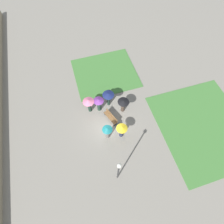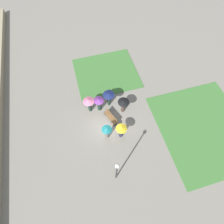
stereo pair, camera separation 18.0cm
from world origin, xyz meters
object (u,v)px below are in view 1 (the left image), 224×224
(lamp_post, at_px, (118,170))
(crowd_person_navy, at_px, (108,96))
(trash_bin, at_px, (109,94))
(crowd_person_pink, at_px, (89,103))
(crowd_person_purple, at_px, (99,103))
(crowd_person_black, at_px, (123,104))
(park_bench, at_px, (111,117))
(crowd_person_teal, at_px, (107,131))
(crowd_person_yellow, at_px, (122,130))

(lamp_post, bearing_deg, crowd_person_navy, 169.41)
(trash_bin, xyz_separation_m, crowd_person_pink, (1.13, -2.38, 1.01))
(crowd_person_navy, height_order, crowd_person_pink, crowd_person_pink)
(crowd_person_purple, xyz_separation_m, crowd_person_pink, (-0.15, -0.97, 0.18))
(crowd_person_purple, bearing_deg, crowd_person_navy, -105.01)
(crowd_person_pink, height_order, crowd_person_black, crowd_person_pink)
(trash_bin, distance_m, crowd_person_purple, 2.08)
(crowd_person_black, bearing_deg, crowd_person_purple, 43.51)
(trash_bin, bearing_deg, park_bench, -11.92)
(crowd_person_teal, bearing_deg, lamp_post, -124.23)
(park_bench, bearing_deg, crowd_person_navy, 150.38)
(park_bench, distance_m, crowd_person_purple, 1.87)
(crowd_person_teal, xyz_separation_m, crowd_person_purple, (-3.20, 0.03, -0.03))
(crowd_person_pink, bearing_deg, crowd_person_teal, 152.01)
(crowd_person_navy, bearing_deg, trash_bin, -116.11)
(crowd_person_teal, distance_m, crowd_person_purple, 3.20)
(lamp_post, bearing_deg, crowd_person_purple, 177.69)
(park_bench, relative_size, lamp_post, 0.38)
(crowd_person_yellow, bearing_deg, park_bench, 91.08)
(crowd_person_navy, bearing_deg, lamp_post, 71.33)
(crowd_person_navy, relative_size, crowd_person_pink, 0.99)
(park_bench, bearing_deg, trash_bin, 146.92)
(crowd_person_purple, height_order, crowd_person_navy, crowd_person_navy)
(crowd_person_pink, bearing_deg, crowd_person_black, -150.54)
(crowd_person_teal, bearing_deg, crowd_person_navy, 41.89)
(crowd_person_black, bearing_deg, park_bench, 86.94)
(park_bench, relative_size, crowd_person_yellow, 0.97)
(lamp_post, height_order, crowd_person_yellow, lamp_post)
(trash_bin, bearing_deg, crowd_person_navy, -18.02)
(park_bench, bearing_deg, crowd_person_teal, -47.55)
(park_bench, height_order, trash_bin, park_bench)
(crowd_person_navy, relative_size, crowd_person_black, 1.06)
(crowd_person_purple, relative_size, crowd_person_navy, 0.96)
(crowd_person_teal, relative_size, crowd_person_pink, 0.98)
(trash_bin, distance_m, crowd_person_teal, 4.79)
(park_bench, relative_size, crowd_person_pink, 0.91)
(crowd_person_purple, bearing_deg, park_bench, 178.43)
(park_bench, relative_size, crowd_person_purple, 0.95)
(lamp_post, xyz_separation_m, crowd_person_black, (-6.24, 2.59, -1.73))
(crowd_person_teal, height_order, crowd_person_pink, crowd_person_pink)
(trash_bin, bearing_deg, crowd_person_pink, -64.55)
(crowd_person_yellow, distance_m, crowd_person_pink, 4.25)
(crowd_person_pink, distance_m, crowd_person_black, 3.42)
(lamp_post, height_order, crowd_person_black, lamp_post)
(crowd_person_navy, distance_m, crowd_person_black, 1.68)
(park_bench, xyz_separation_m, crowd_person_black, (-0.64, 1.47, 0.83))
(park_bench, height_order, crowd_person_navy, crowd_person_navy)
(lamp_post, xyz_separation_m, crowd_person_navy, (-7.39, 1.38, -1.52))
(crowd_person_navy, xyz_separation_m, crowd_person_black, (1.15, 1.20, -0.21))
(trash_bin, distance_m, crowd_person_navy, 1.48)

